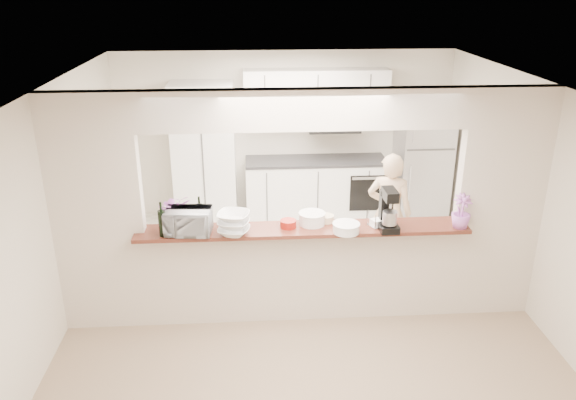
{
  "coord_description": "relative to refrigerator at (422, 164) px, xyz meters",
  "views": [
    {
      "loc": [
        -0.5,
        -5.25,
        3.47
      ],
      "look_at": [
        -0.13,
        0.3,
        1.26
      ],
      "focal_mm": 35.0,
      "sensor_mm": 36.0,
      "label": 1
    }
  ],
  "objects": [
    {
      "name": "serving_bowls",
      "position": [
        -2.75,
        -2.82,
        0.35
      ],
      "size": [
        0.38,
        0.38,
        0.23
      ],
      "primitive_type": "imported",
      "rotation": [
        0.0,
        0.0,
        -0.26
      ],
      "color": "white",
      "rests_on": "bar_counter"
    },
    {
      "name": "plate_stack_a",
      "position": [
        -1.95,
        -2.62,
        0.3
      ],
      "size": [
        0.28,
        0.28,
        0.13
      ],
      "color": "white",
      "rests_on": "bar_counter"
    },
    {
      "name": "person",
      "position": [
        -0.88,
        -1.62,
        -0.09
      ],
      "size": [
        0.65,
        0.55,
        1.52
      ],
      "primitive_type": "imported",
      "rotation": [
        0.0,
        0.0,
        2.74
      ],
      "color": "#D8B48C",
      "rests_on": "floor"
    },
    {
      "name": "toaster_oven",
      "position": [
        -3.2,
        -2.75,
        0.37
      ],
      "size": [
        0.47,
        0.34,
        0.25
      ],
      "primitive_type": "imported",
      "rotation": [
        0.0,
        0.0,
        -0.08
      ],
      "color": "#B0B1B5",
      "rests_on": "bar_counter"
    },
    {
      "name": "refrigerator",
      "position": [
        0.0,
        0.0,
        0.0
      ],
      "size": [
        0.75,
        0.7,
        1.7
      ],
      "primitive_type": "cube",
      "color": "#B1B1B6",
      "rests_on": "floor"
    },
    {
      "name": "wine_bottle_a",
      "position": [
        -3.1,
        -2.58,
        0.36
      ],
      "size": [
        0.06,
        0.06,
        0.32
      ],
      "color": "black",
      "rests_on": "bar_counter"
    },
    {
      "name": "partition",
      "position": [
        -2.05,
        -2.65,
        0.63
      ],
      "size": [
        5.0,
        0.15,
        2.5
      ],
      "color": "beige",
      "rests_on": "floor"
    },
    {
      "name": "floor",
      "position": [
        -2.05,
        -2.65,
        -0.85
      ],
      "size": [
        6.0,
        6.0,
        0.0
      ],
      "primitive_type": "plane",
      "color": "tan",
      "rests_on": "ground"
    },
    {
      "name": "plate_stack_b",
      "position": [
        -1.63,
        -2.84,
        0.29
      ],
      "size": [
        0.28,
        0.28,
        0.1
      ],
      "color": "white",
      "rests_on": "bar_counter"
    },
    {
      "name": "stand_mixer",
      "position": [
        -1.2,
        -2.79,
        0.43
      ],
      "size": [
        0.19,
        0.3,
        0.43
      ],
      "color": "black",
      "rests_on": "bar_counter"
    },
    {
      "name": "red_bowl",
      "position": [
        -2.2,
        -2.68,
        0.28
      ],
      "size": [
        0.17,
        0.17,
        0.08
      ],
      "primitive_type": "cylinder",
      "color": "maroon",
      "rests_on": "bar_counter"
    },
    {
      "name": "utensil_caddy",
      "position": [
        -1.25,
        -2.7,
        0.34
      ],
      "size": [
        0.29,
        0.23,
        0.23
      ],
      "color": "silver",
      "rests_on": "bar_counter"
    },
    {
      "name": "tan_bowl",
      "position": [
        -1.79,
        -2.57,
        0.28
      ],
      "size": [
        0.16,
        0.16,
        0.07
      ],
      "primitive_type": "cylinder",
      "color": "#CDB891",
      "rests_on": "bar_counter"
    },
    {
      "name": "flower_left",
      "position": [
        -3.35,
        -2.6,
        0.42
      ],
      "size": [
        0.4,
        0.37,
        0.36
      ],
      "primitive_type": "imported",
      "rotation": [
        0.0,
        0.0,
        0.31
      ],
      "color": "pink",
      "rests_on": "bar_counter"
    },
    {
      "name": "flower_right",
      "position": [
        -0.45,
        -2.8,
        0.42
      ],
      "size": [
        0.22,
        0.22,
        0.35
      ],
      "primitive_type": "imported",
      "rotation": [
        0.0,
        0.0,
        0.13
      ],
      "color": "#D774CE",
      "rests_on": "bar_counter"
    },
    {
      "name": "wine_bottle_b",
      "position": [
        -3.45,
        -2.8,
        0.38
      ],
      "size": [
        0.07,
        0.07,
        0.36
      ],
      "color": "black",
      "rests_on": "bar_counter"
    },
    {
      "name": "kitchen_cabinets",
      "position": [
        -2.24,
        0.07,
        0.12
      ],
      "size": [
        3.15,
        0.62,
        2.25
      ],
      "color": "white",
      "rests_on": "floor"
    },
    {
      "name": "tile_overlay",
      "position": [
        -2.05,
        -1.1,
        -0.84
      ],
      "size": [
        5.0,
        2.9,
        0.01
      ],
      "primitive_type": "cube",
      "color": "silver",
      "rests_on": "floor"
    },
    {
      "name": "bar_counter",
      "position": [
        -2.05,
        -2.65,
        -0.27
      ],
      "size": [
        3.4,
        0.38,
        1.09
      ],
      "color": "beige",
      "rests_on": "floor"
    }
  ]
}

